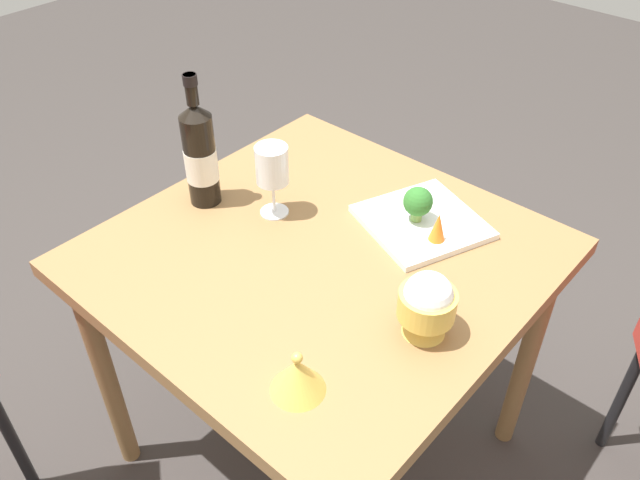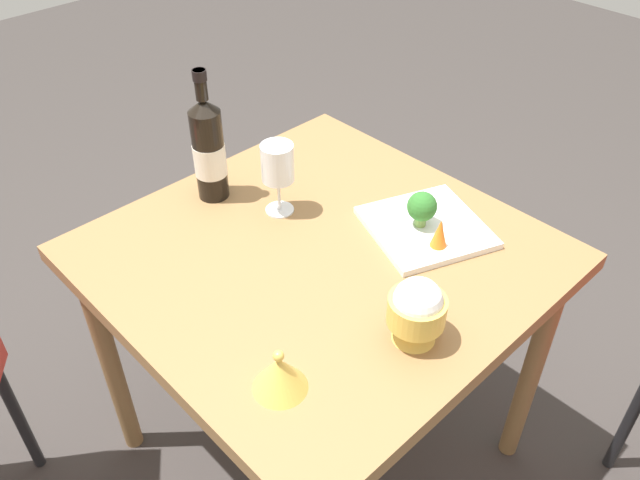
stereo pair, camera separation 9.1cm
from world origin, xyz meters
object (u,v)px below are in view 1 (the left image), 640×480
at_px(wine_glass, 272,167).
at_px(rice_bowl_lid, 298,375).
at_px(serving_plate, 422,222).
at_px(broccoli_floret, 418,202).
at_px(carrot_garnish_left, 438,227).
at_px(wine_bottle, 200,155).
at_px(rice_bowl, 427,304).

relative_size(wine_glass, rice_bowl_lid, 1.79).
distance_m(serving_plate, broccoli_floret, 0.06).
bearing_deg(broccoli_floret, carrot_garnish_left, 158.92).
xyz_separation_m(wine_bottle, carrot_garnish_left, (-0.52, -0.23, -0.08)).
xyz_separation_m(rice_bowl, serving_plate, (0.19, -0.28, -0.07)).
relative_size(broccoli_floret, carrot_garnish_left, 1.23).
distance_m(broccoli_floret, carrot_garnish_left, 0.08).
distance_m(rice_bowl, serving_plate, 0.34).
bearing_deg(wine_glass, wine_bottle, 24.85).
bearing_deg(wine_glass, serving_plate, -146.41).
xyz_separation_m(wine_glass, carrot_garnish_left, (-0.35, -0.15, -0.08)).
bearing_deg(carrot_garnish_left, rice_bowl, 118.63).
relative_size(serving_plate, carrot_garnish_left, 4.66).
height_order(wine_bottle, carrot_garnish_left, wine_bottle).
height_order(wine_bottle, rice_bowl, wine_bottle).
bearing_deg(broccoli_floret, wine_glass, 32.93).
height_order(rice_bowl_lid, broccoli_floret, broccoli_floret).
xyz_separation_m(broccoli_floret, carrot_garnish_left, (-0.07, 0.03, -0.01)).
xyz_separation_m(rice_bowl, rice_bowl_lid, (0.09, 0.26, -0.04)).
bearing_deg(wine_bottle, carrot_garnish_left, -156.24).
height_order(wine_glass, rice_bowl, wine_glass).
relative_size(wine_bottle, serving_plate, 1.01).
distance_m(wine_bottle, broccoli_floret, 0.51).
bearing_deg(rice_bowl, wine_glass, -9.78).
height_order(rice_bowl_lid, carrot_garnish_left, rice_bowl_lid).
xyz_separation_m(wine_bottle, serving_plate, (-0.45, -0.27, -0.12)).
distance_m(wine_glass, carrot_garnish_left, 0.39).
xyz_separation_m(rice_bowl, broccoli_floret, (0.20, -0.26, -0.01)).
bearing_deg(serving_plate, broccoli_floret, 48.56).
distance_m(rice_bowl_lid, serving_plate, 0.55).
xyz_separation_m(wine_glass, serving_plate, (-0.29, -0.19, -0.12)).
relative_size(wine_bottle, rice_bowl, 2.31).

